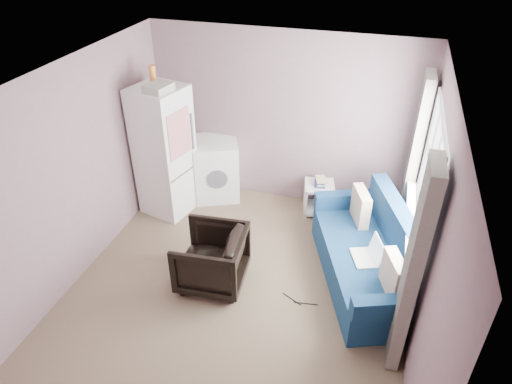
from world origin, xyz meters
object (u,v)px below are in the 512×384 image
fridge (164,151)px  side_table (319,196)px  washing_machine (216,167)px  sofa (372,258)px  armchair (211,256)px

fridge → side_table: fridge is taller
washing_machine → sofa: (2.42, -1.24, -0.15)m
fridge → washing_machine: (0.53, 0.54, -0.46)m
armchair → sofa: (1.79, 0.56, -0.06)m
armchair → side_table: size_ratio=1.38×
washing_machine → sofa: 2.72m
fridge → washing_machine: bearing=58.5°
armchair → sofa: 1.88m
washing_machine → side_table: (1.57, -0.01, -0.21)m
washing_machine → side_table: size_ratio=1.62×
washing_machine → side_table: washing_machine is taller
sofa → fridge: bearing=145.4°
armchair → sofa: size_ratio=0.35×
fridge → sofa: fridge is taller
armchair → side_table: 2.03m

